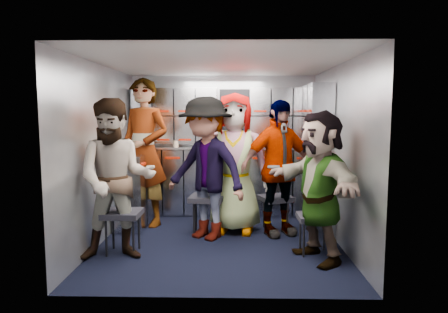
{
  "coord_description": "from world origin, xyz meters",
  "views": [
    {
      "loc": [
        0.17,
        -4.67,
        1.53
      ],
      "look_at": [
        0.04,
        0.35,
        0.98
      ],
      "focal_mm": 32.0,
      "sensor_mm": 36.0,
      "label": 1
    }
  ],
  "objects_px": {
    "jump_seat_center": "(235,201)",
    "attendant_standing": "(144,152)",
    "jump_seat_mid_right": "(276,200)",
    "attendant_arc_d": "(278,168)",
    "jump_seat_near_left": "(123,216)",
    "jump_seat_near_right": "(315,219)",
    "attendant_arc_b": "(206,169)",
    "attendant_arc_c": "(235,163)",
    "attendant_arc_e": "(319,186)",
    "attendant_arc_a": "(117,180)",
    "jump_seat_mid_left": "(207,200)"
  },
  "relations": [
    {
      "from": "jump_seat_mid_left",
      "to": "attendant_standing",
      "type": "distance_m",
      "value": 1.12
    },
    {
      "from": "jump_seat_near_left",
      "to": "attendant_arc_d",
      "type": "xyz_separation_m",
      "value": [
        1.76,
        0.71,
        0.43
      ]
    },
    {
      "from": "jump_seat_mid_left",
      "to": "attendant_standing",
      "type": "relative_size",
      "value": 0.25
    },
    {
      "from": "jump_seat_near_left",
      "to": "attendant_arc_d",
      "type": "relative_size",
      "value": 0.28
    },
    {
      "from": "jump_seat_mid_left",
      "to": "attendant_arc_a",
      "type": "xyz_separation_m",
      "value": [
        -0.88,
        -0.9,
        0.41
      ]
    },
    {
      "from": "jump_seat_near_left",
      "to": "attendant_standing",
      "type": "bearing_deg",
      "value": 90.0
    },
    {
      "from": "attendant_arc_a",
      "to": "attendant_arc_b",
      "type": "bearing_deg",
      "value": 28.74
    },
    {
      "from": "attendant_arc_b",
      "to": "attendant_arc_c",
      "type": "height_order",
      "value": "attendant_arc_c"
    },
    {
      "from": "attendant_arc_b",
      "to": "attendant_arc_d",
      "type": "xyz_separation_m",
      "value": [
        0.89,
        0.17,
        -0.01
      ]
    },
    {
      "from": "jump_seat_center",
      "to": "attendant_standing",
      "type": "distance_m",
      "value": 1.39
    },
    {
      "from": "jump_seat_center",
      "to": "attendant_arc_b",
      "type": "bearing_deg",
      "value": -126.33
    },
    {
      "from": "attendant_standing",
      "to": "attendant_arc_b",
      "type": "xyz_separation_m",
      "value": [
        0.88,
        -0.58,
        -0.14
      ]
    },
    {
      "from": "jump_seat_center",
      "to": "attendant_standing",
      "type": "xyz_separation_m",
      "value": [
        -1.23,
        0.11,
        0.64
      ]
    },
    {
      "from": "attendant_arc_e",
      "to": "attendant_standing",
      "type": "bearing_deg",
      "value": -144.41
    },
    {
      "from": "attendant_arc_c",
      "to": "jump_seat_center",
      "type": "bearing_deg",
      "value": 95.74
    },
    {
      "from": "jump_seat_mid_left",
      "to": "jump_seat_center",
      "type": "xyz_separation_m",
      "value": [
        0.35,
        0.3,
        -0.07
      ]
    },
    {
      "from": "jump_seat_mid_right",
      "to": "jump_seat_mid_left",
      "type": "bearing_deg",
      "value": -168.88
    },
    {
      "from": "jump_seat_near_left",
      "to": "jump_seat_near_right",
      "type": "distance_m",
      "value": 2.1
    },
    {
      "from": "jump_seat_center",
      "to": "jump_seat_near_right",
      "type": "relative_size",
      "value": 0.95
    },
    {
      "from": "jump_seat_near_left",
      "to": "attendant_arc_d",
      "type": "distance_m",
      "value": 1.95
    },
    {
      "from": "attendant_arc_a",
      "to": "attendant_arc_c",
      "type": "relative_size",
      "value": 0.94
    },
    {
      "from": "attendant_arc_d",
      "to": "attendant_arc_e",
      "type": "xyz_separation_m",
      "value": [
        0.34,
        -0.87,
        -0.07
      ]
    },
    {
      "from": "jump_seat_near_right",
      "to": "jump_seat_center",
      "type": "bearing_deg",
      "value": 131.23
    },
    {
      "from": "jump_seat_mid_right",
      "to": "attendant_standing",
      "type": "distance_m",
      "value": 1.88
    },
    {
      "from": "jump_seat_near_left",
      "to": "attendant_arc_e",
      "type": "bearing_deg",
      "value": -4.3
    },
    {
      "from": "jump_seat_near_left",
      "to": "attendant_arc_c",
      "type": "distance_m",
      "value": 1.56
    },
    {
      "from": "jump_seat_near_right",
      "to": "attendant_arc_b",
      "type": "distance_m",
      "value": 1.41
    },
    {
      "from": "attendant_arc_b",
      "to": "attendant_arc_c",
      "type": "relative_size",
      "value": 0.97
    },
    {
      "from": "jump_seat_mid_left",
      "to": "attendant_standing",
      "type": "bearing_deg",
      "value": 155.31
    },
    {
      "from": "jump_seat_near_right",
      "to": "attendant_arc_d",
      "type": "relative_size",
      "value": 0.25
    },
    {
      "from": "jump_seat_near_left",
      "to": "attendant_arc_a",
      "type": "xyz_separation_m",
      "value": [
        0.0,
        -0.18,
        0.43
      ]
    },
    {
      "from": "attendant_arc_a",
      "to": "attendant_arc_c",
      "type": "xyz_separation_m",
      "value": [
        1.23,
        1.02,
        0.05
      ]
    },
    {
      "from": "jump_seat_center",
      "to": "attendant_arc_e",
      "type": "relative_size",
      "value": 0.26
    },
    {
      "from": "attendant_arc_c",
      "to": "jump_seat_near_right",
      "type": "bearing_deg",
      "value": -37.33
    },
    {
      "from": "attendant_arc_d",
      "to": "attendant_arc_b",
      "type": "bearing_deg",
      "value": 168.36
    },
    {
      "from": "attendant_arc_d",
      "to": "attendant_arc_e",
      "type": "height_order",
      "value": "attendant_arc_d"
    },
    {
      "from": "jump_seat_near_left",
      "to": "attendant_arc_e",
      "type": "height_order",
      "value": "attendant_arc_e"
    },
    {
      "from": "jump_seat_mid_right",
      "to": "attendant_arc_c",
      "type": "height_order",
      "value": "attendant_arc_c"
    },
    {
      "from": "jump_seat_center",
      "to": "jump_seat_near_right",
      "type": "distance_m",
      "value": 1.32
    },
    {
      "from": "jump_seat_mid_left",
      "to": "attendant_arc_c",
      "type": "distance_m",
      "value": 0.59
    },
    {
      "from": "attendant_arc_a",
      "to": "jump_seat_near_left",
      "type": "bearing_deg",
      "value": 79.34
    },
    {
      "from": "attendant_arc_c",
      "to": "attendant_standing",
      "type": "bearing_deg",
      "value": 172.63
    },
    {
      "from": "jump_seat_near_left",
      "to": "jump_seat_near_right",
      "type": "height_order",
      "value": "jump_seat_near_left"
    },
    {
      "from": "jump_seat_center",
      "to": "attendant_arc_d",
      "type": "bearing_deg",
      "value": -29.4
    },
    {
      "from": "jump_seat_mid_right",
      "to": "attendant_arc_b",
      "type": "bearing_deg",
      "value": -158.23
    },
    {
      "from": "jump_seat_mid_right",
      "to": "attendant_arc_d",
      "type": "distance_m",
      "value": 0.48
    },
    {
      "from": "attendant_arc_d",
      "to": "jump_seat_mid_right",
      "type": "bearing_deg",
      "value": 67.24
    },
    {
      "from": "attendant_arc_a",
      "to": "attendant_arc_e",
      "type": "relative_size",
      "value": 1.08
    },
    {
      "from": "attendant_arc_a",
      "to": "jump_seat_mid_left",
      "type": "bearing_deg",
      "value": 35.09
    },
    {
      "from": "jump_seat_center",
      "to": "attendant_arc_c",
      "type": "distance_m",
      "value": 0.56
    }
  ]
}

